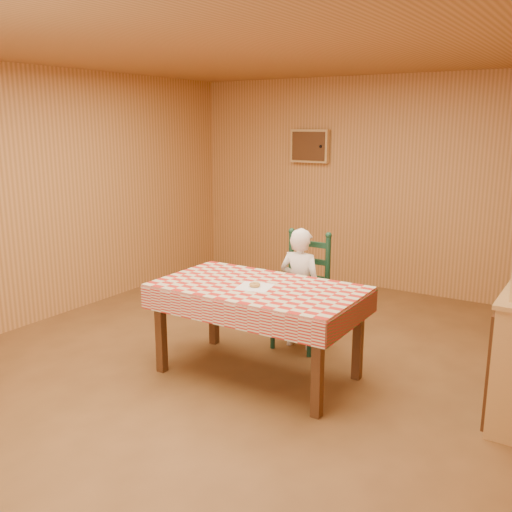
# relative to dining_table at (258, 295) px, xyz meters

# --- Properties ---
(ground) EXTENTS (6.00, 6.00, 0.00)m
(ground) POSITION_rel_dining_table_xyz_m (-0.16, 0.02, -0.69)
(ground) COLOR brown
(ground) RESTS_ON ground
(cabin_walls) EXTENTS (5.10, 6.05, 2.65)m
(cabin_walls) POSITION_rel_dining_table_xyz_m (-0.16, 0.55, 1.14)
(cabin_walls) COLOR #BF8345
(cabin_walls) RESTS_ON ground
(dining_table) EXTENTS (1.66, 0.96, 0.77)m
(dining_table) POSITION_rel_dining_table_xyz_m (0.00, 0.00, 0.00)
(dining_table) COLOR #502D15
(dining_table) RESTS_ON ground
(ladder_chair) EXTENTS (0.44, 0.40, 1.08)m
(ladder_chair) POSITION_rel_dining_table_xyz_m (0.00, 0.79, -0.18)
(ladder_chair) COLOR #10311E
(ladder_chair) RESTS_ON ground
(seated_child) EXTENTS (0.41, 0.27, 1.12)m
(seated_child) POSITION_rel_dining_table_xyz_m (0.00, 0.73, -0.13)
(seated_child) COLOR white
(seated_child) RESTS_ON ground
(napkin) EXTENTS (0.31, 0.31, 0.00)m
(napkin) POSITION_rel_dining_table_xyz_m (0.00, -0.05, 0.08)
(napkin) COLOR white
(napkin) RESTS_ON dining_table
(donut) EXTENTS (0.10, 0.10, 0.03)m
(donut) POSITION_rel_dining_table_xyz_m (0.00, -0.05, 0.10)
(donut) COLOR #B98C42
(donut) RESTS_ON napkin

